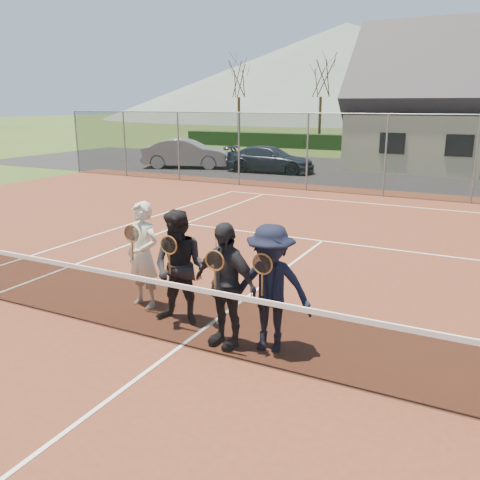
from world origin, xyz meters
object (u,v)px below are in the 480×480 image
Objects in this scene: tennis_net at (180,312)px; car_c at (270,159)px; player_a at (143,255)px; player_b at (180,268)px; player_c at (225,285)px; car_a at (179,152)px; player_d at (270,288)px; car_b at (186,154)px.

car_c is at bearing 109.98° from tennis_net.
player_a is 1.00× the size of player_b.
player_c is (0.52, 0.35, 0.38)m from tennis_net.
car_a is 23.20m from player_c.
car_a is 2.01× the size of player_d.
car_a is at bearing 22.59° from car_b.
car_b is at bearing 122.57° from player_b.
player_a reaches higher than tennis_net.
car_a is at bearing 122.08° from player_a.
player_c is at bearing 34.00° from tennis_net.
car_c is 2.48× the size of player_c.
tennis_net is 1.75m from player_a.
player_c is 0.64m from player_d.
player_c is (7.06, -17.62, 0.27)m from car_c.
player_b is (0.93, -0.30, -0.00)m from player_a.
player_c reaches higher than car_c.
player_a is (9.88, -16.62, 0.16)m from car_b.
player_d is (1.15, 0.51, 0.38)m from tennis_net.
car_a is 6.46m from car_c.
car_b is 19.33m from player_a.
car_a is 2.01× the size of player_c.
player_b is (10.81, -16.92, 0.15)m from car_b.
player_b reaches higher than car_b.
car_c is (6.32, -1.33, 0.03)m from car_a.
player_b is at bearing -17.90° from player_a.
car_c reaches higher than car_a.
player_b is 1.62m from player_d.
player_b reaches higher than tennis_net.
player_a is at bearing -172.62° from car_a.
player_a reaches higher than car_a.
car_a is at bearing 126.69° from player_d.
car_b is 1.04× the size of car_c.
player_c and player_d have the same top height.
player_a is (11.47, -18.30, 0.31)m from car_a.
player_d is (7.68, -17.47, 0.27)m from car_c.
player_b is (12.40, -18.60, 0.31)m from car_a.
player_d reaches higher than car_a.
car_b is at bearing 124.31° from player_c.
player_b is 1.04m from player_c.
player_d is at bearing -164.92° from car_b.
car_b is at bearing 122.59° from tennis_net.
player_d is at bearing -11.08° from player_a.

